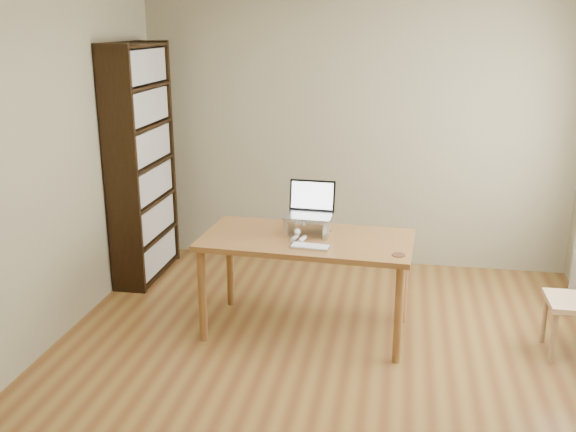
# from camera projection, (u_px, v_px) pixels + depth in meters

# --- Properties ---
(room) EXTENTS (4.04, 4.54, 2.64)m
(room) POSITION_uv_depth(u_px,v_px,m) (331.00, 188.00, 3.86)
(room) COLOR brown
(room) RESTS_ON ground
(bookshelf) EXTENTS (0.30, 0.90, 2.10)m
(bookshelf) POSITION_uv_depth(u_px,v_px,m) (142.00, 164.00, 5.70)
(bookshelf) COLOR black
(bookshelf) RESTS_ON ground
(desk) EXTENTS (1.57, 0.84, 0.75)m
(desk) POSITION_uv_depth(u_px,v_px,m) (307.00, 249.00, 4.71)
(desk) COLOR brown
(desk) RESTS_ON ground
(laptop_stand) EXTENTS (0.32, 0.25, 0.13)m
(laptop_stand) POSITION_uv_depth(u_px,v_px,m) (308.00, 223.00, 4.74)
(laptop_stand) COLOR silver
(laptop_stand) RESTS_ON desk
(laptop) EXTENTS (0.36, 0.30, 0.24)m
(laptop) POSITION_uv_depth(u_px,v_px,m) (310.00, 207.00, 4.76)
(laptop) COLOR silver
(laptop) RESTS_ON laptop_stand
(keyboard) EXTENTS (0.29, 0.15, 0.02)m
(keyboard) POSITION_uv_depth(u_px,v_px,m) (310.00, 247.00, 4.47)
(keyboard) COLOR silver
(keyboard) RESTS_ON desk
(coaster) EXTENTS (0.09, 0.09, 0.01)m
(coaster) POSITION_uv_depth(u_px,v_px,m) (398.00, 255.00, 4.33)
(coaster) COLOR brown
(coaster) RESTS_ON desk
(cat) EXTENTS (0.25, 0.49, 0.16)m
(cat) POSITION_uv_depth(u_px,v_px,m) (308.00, 224.00, 4.77)
(cat) COLOR #4B433B
(cat) RESTS_ON desk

